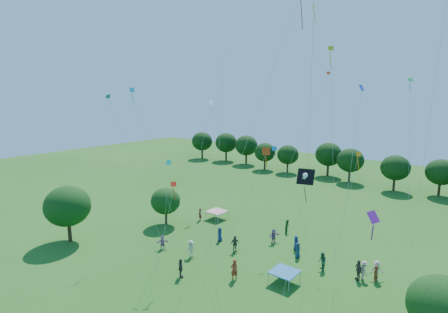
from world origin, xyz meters
TOP-DOWN VIEW (x-y plane):
  - near_tree_west at (-18.21, 9.07)m, footprint 4.95×4.95m
  - near_tree_north at (-13.75, 19.25)m, footprint 3.66×3.66m
  - near_tree_east at (16.46, 14.79)m, footprint 4.10×4.10m
  - treeline at (-1.73, 55.43)m, footprint 88.01×8.77m
  - tent_red_stripe at (-10.08, 24.72)m, footprint 2.20×2.20m
  - tent_blue at (4.69, 16.52)m, footprint 2.20×2.20m
  - crowd_person_0 at (3.33, 21.58)m, footprint 0.73×0.88m
  - crowd_person_1 at (-11.34, 22.89)m, footprint 0.73×0.71m
  - crowd_person_2 at (-0.67, 26.66)m, footprint 0.51×0.82m
  - crowd_person_3 at (-5.09, 14.93)m, footprint 0.88×1.25m
  - crowd_person_4 at (-2.37, 18.64)m, footprint 0.82×1.11m
  - crowd_person_5 at (-8.67, 14.30)m, footprint 1.21×1.39m
  - crowd_person_6 at (-5.27, 19.68)m, footprint 0.56×0.85m
  - crowd_person_7 at (0.95, 14.26)m, footprint 0.70×0.83m
  - crowd_person_8 at (6.29, 20.70)m, footprint 0.93×0.96m
  - crowd_person_9 at (10.69, 22.20)m, footprint 1.24×1.11m
  - crowd_person_10 at (9.43, 21.18)m, footprint 1.11×1.11m
  - crowd_person_11 at (-0.39, 23.09)m, footprint 0.91×1.59m
  - crowd_person_12 at (2.35, 23.05)m, footprint 0.58×0.84m
  - crowd_person_13 at (10.73, 21.81)m, footprint 0.46×0.62m
  - crowd_person_15 at (9.80, 21.57)m, footprint 1.10×1.16m
  - crowd_person_16 at (-2.91, 11.46)m, footprint 1.13×0.97m
  - pirate_kite at (7.29, 14.40)m, footprint 1.36×2.29m
  - red_high_kite at (2.49, 18.87)m, footprint 5.79×6.95m
  - small_kite_0 at (0.83, 27.41)m, footprint 5.11×4.93m
  - small_kite_1 at (9.26, 18.44)m, footprint 1.99×0.51m
  - small_kite_2 at (8.02, 13.19)m, footprint 3.20×6.40m
  - small_kite_3 at (11.13, 27.60)m, footprint 2.23×4.20m
  - small_kite_4 at (8.86, 19.73)m, footprint 0.97×1.02m
  - small_kite_5 at (13.72, 10.85)m, footprint 0.55×11.89m
  - small_kite_6 at (-5.57, 20.48)m, footprint 1.07×1.17m
  - small_kite_7 at (-12.54, 15.24)m, footprint 5.60×1.57m
  - small_kite_8 at (-4.41, 11.99)m, footprint 3.77×1.74m
  - small_kite_9 at (4.57, 12.07)m, footprint 5.84×1.71m
  - small_kite_10 at (7.43, 18.36)m, footprint 1.23×1.27m
  - small_kite_11 at (-9.43, 10.86)m, footprint 2.96×3.71m
  - small_kite_12 at (-0.90, 23.23)m, footprint 2.02×1.28m
  - small_kite_13 at (13.43, 23.36)m, footprint 1.19×2.31m
  - small_kite_14 at (-14.76, 28.38)m, footprint 1.82×6.87m
  - small_kite_15 at (-5.60, 12.57)m, footprint 2.94×1.57m

SIDE VIEW (x-z plane):
  - crowd_person_5 at x=-8.67m, z-range 0.00..1.46m
  - crowd_person_13 at x=10.73m, z-range 0.00..1.51m
  - crowd_person_12 at x=2.35m, z-range 0.00..1.55m
  - crowd_person_2 at x=-0.67m, z-range 0.00..1.57m
  - crowd_person_0 at x=3.33m, z-range 0.00..1.58m
  - crowd_person_6 at x=-5.27m, z-range 0.00..1.59m
  - crowd_person_11 at x=-0.39m, z-range 0.00..1.61m
  - crowd_person_1 at x=-11.34m, z-range 0.00..1.66m
  - crowd_person_15 at x=9.80m, z-range 0.00..1.69m
  - crowd_person_4 at x=-2.37m, z-range 0.00..1.73m
  - crowd_person_3 at x=-5.09m, z-range 0.00..1.75m
  - crowd_person_8 at x=6.29m, z-range 0.00..1.76m
  - crowd_person_9 at x=10.69m, z-range 0.00..1.77m
  - crowd_person_16 at x=-2.91m, z-range 0.00..1.77m
  - crowd_person_10 at x=9.43m, z-range 0.00..1.84m
  - crowd_person_7 at x=0.95m, z-range 0.00..1.89m
  - tent_red_stripe at x=-10.08m, z-range 0.49..1.59m
  - tent_blue at x=4.69m, z-range 0.49..1.59m
  - near_tree_north at x=-13.75m, z-range 0.69..5.39m
  - near_tree_east at x=16.46m, z-range 0.85..6.28m
  - near_tree_west at x=-18.21m, z-range 0.91..7.20m
  - treeline at x=-1.73m, z-range 0.70..7.48m
  - small_kite_8 at x=-4.41m, z-range 3.54..10.83m
  - small_kite_15 at x=-5.60m, z-range 3.77..12.79m
  - small_kite_5 at x=13.72m, z-range 4.01..13.27m
  - small_kite_12 at x=-0.90m, z-range 3.99..13.43m
  - small_kite_1 at x=9.26m, z-range 3.79..14.34m
  - pirate_kite at x=7.29m, z-range 5.45..14.96m
  - small_kite_9 at x=4.57m, z-range 4.62..15.89m
  - small_kite_11 at x=-9.43m, z-range 4.17..19.01m
  - small_kite_0 at x=0.83m, z-range 4.18..21.45m
  - small_kite_14 at x=-14.76m, z-range 5.87..19.82m
  - small_kite_4 at x=8.86m, z-range 5.28..20.89m
  - small_kite_3 at x=11.13m, z-range 5.00..21.36m
  - small_kite_7 at x=-12.54m, z-range 5.44..20.97m
  - small_kite_10 at x=7.43m, z-range 5.17..23.66m
  - small_kite_13 at x=13.43m, z-range 4.87..28.44m
  - small_kite_6 at x=-5.57m, z-range 6.89..26.99m
  - small_kite_2 at x=8.02m, z-range 6.92..27.80m
  - red_high_kite at x=2.49m, z-range 8.29..32.44m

